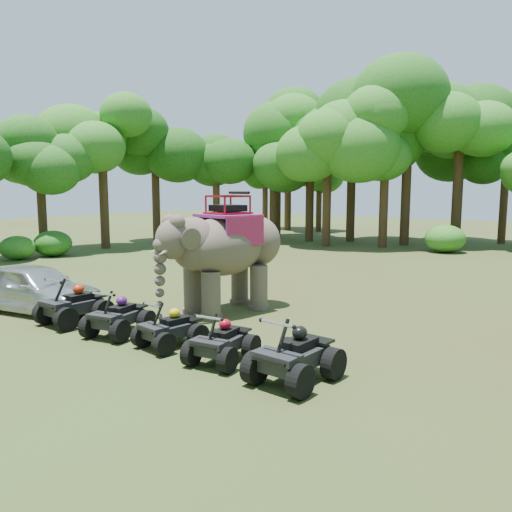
% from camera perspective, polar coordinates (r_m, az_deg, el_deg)
% --- Properties ---
extents(ground, '(110.00, 110.00, 0.00)m').
position_cam_1_polar(ground, '(13.82, -2.87, -8.38)').
color(ground, '#47381E').
rests_on(ground, ground).
extents(elephant, '(3.00, 4.78, 3.72)m').
position_cam_1_polar(elephant, '(15.53, -3.45, 0.42)').
color(elephant, '#4E4338').
rests_on(elephant, ground).
extents(parked_car, '(4.73, 2.54, 1.53)m').
position_cam_1_polar(parked_car, '(17.05, -24.06, -3.32)').
color(parked_car, silver).
rests_on(parked_car, ground).
extents(atv_0, '(1.44, 1.91, 1.36)m').
position_cam_1_polar(atv_0, '(15.19, -20.09, -4.73)').
color(atv_0, black).
rests_on(atv_0, ground).
extents(atv_1, '(1.49, 1.85, 1.24)m').
position_cam_1_polar(atv_1, '(13.67, -15.46, -6.15)').
color(atv_1, black).
rests_on(atv_1, ground).
extents(atv_2, '(1.36, 1.71, 1.15)m').
position_cam_1_polar(atv_2, '(12.39, -9.79, -7.62)').
color(atv_2, black).
rests_on(atv_2, ground).
extents(atv_3, '(1.31, 1.69, 1.17)m').
position_cam_1_polar(atv_3, '(11.19, -3.93, -9.16)').
color(atv_3, black).
rests_on(atv_3, ground).
extents(atv_4, '(1.48, 1.93, 1.36)m').
position_cam_1_polar(atv_4, '(10.08, 4.47, -10.49)').
color(atv_4, black).
rests_on(atv_4, ground).
extents(tree_0, '(6.71, 6.71, 9.58)m').
position_cam_1_polar(tree_0, '(36.16, 22.07, 8.66)').
color(tree_0, '#195114').
rests_on(tree_0, ground).
extents(tree_26, '(5.01, 5.01, 7.15)m').
position_cam_1_polar(tree_26, '(32.47, -23.36, 6.62)').
color(tree_26, '#195114').
rests_on(tree_26, ground).
extents(tree_27, '(6.28, 6.28, 8.97)m').
position_cam_1_polar(tree_27, '(33.62, -17.08, 8.47)').
color(tree_27, '#195114').
rests_on(tree_27, ground).
extents(tree_28, '(6.18, 6.18, 8.83)m').
position_cam_1_polar(tree_28, '(37.20, -11.41, 8.44)').
color(tree_28, '#195114').
rests_on(tree_28, ground).
extents(tree_29, '(4.96, 4.96, 7.08)m').
position_cam_1_polar(tree_29, '(36.51, -4.56, 7.21)').
color(tree_29, '#195114').
rests_on(tree_29, ground).
extents(tree_30, '(5.28, 5.28, 7.55)m').
position_cam_1_polar(tree_30, '(37.02, 1.97, 7.60)').
color(tree_30, '#195114').
rests_on(tree_30, ground).
extents(tree_31, '(6.10, 6.10, 8.71)m').
position_cam_1_polar(tree_31, '(33.72, 8.14, 8.51)').
color(tree_31, '#195114').
rests_on(tree_31, ground).
extents(tree_32, '(6.32, 6.32, 9.03)m').
position_cam_1_polar(tree_32, '(33.77, 14.48, 8.61)').
color(tree_32, '#195114').
rests_on(tree_32, ground).
extents(tree_33, '(4.92, 4.92, 7.03)m').
position_cam_1_polar(tree_33, '(45.41, 7.22, 7.23)').
color(tree_33, '#195114').
rests_on(tree_33, ground).
extents(tree_34, '(7.43, 7.43, 10.62)m').
position_cam_1_polar(tree_34, '(37.28, 10.89, 9.83)').
color(tree_34, '#195114').
rests_on(tree_34, ground).
extents(tree_35, '(7.42, 7.42, 10.59)m').
position_cam_1_polar(tree_35, '(38.53, 2.42, 9.86)').
color(tree_35, '#195114').
rests_on(tree_35, ground).
extents(tree_36, '(7.69, 7.69, 10.99)m').
position_cam_1_polar(tree_36, '(35.56, 16.88, 10.05)').
color(tree_36, '#195114').
rests_on(tree_36, ground).
extents(tree_39, '(7.44, 7.44, 10.62)m').
position_cam_1_polar(tree_39, '(46.62, 3.68, 9.49)').
color(tree_39, '#195114').
rests_on(tree_39, ground).
extents(tree_41, '(7.05, 7.05, 10.06)m').
position_cam_1_polar(tree_41, '(36.90, 6.20, 9.51)').
color(tree_41, '#195114').
rests_on(tree_41, ground).
extents(tree_42, '(5.42, 5.42, 7.75)m').
position_cam_1_polar(tree_42, '(47.90, 1.05, 7.74)').
color(tree_42, '#195114').
rests_on(tree_42, ground).
extents(tree_43, '(6.98, 6.98, 9.97)m').
position_cam_1_polar(tree_43, '(39.99, 22.24, 8.78)').
color(tree_43, '#195114').
rests_on(tree_43, ground).
extents(tree_44, '(5.28, 5.28, 7.54)m').
position_cam_1_polar(tree_44, '(38.96, 26.53, 6.80)').
color(tree_44, '#195114').
rests_on(tree_44, ground).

